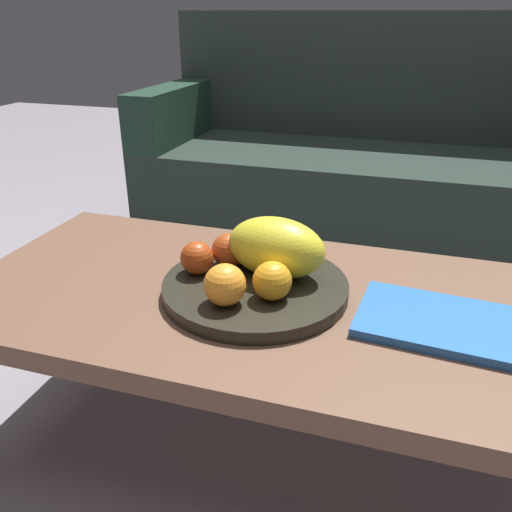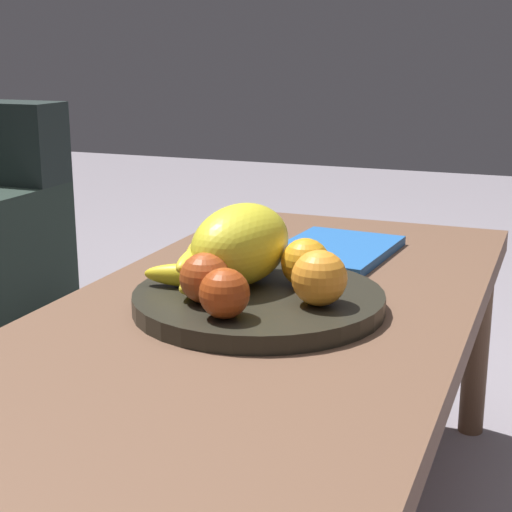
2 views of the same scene
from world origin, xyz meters
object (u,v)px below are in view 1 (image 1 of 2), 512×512
orange_front (225,285)px  apple_front (229,250)px  fruit_bowl (256,286)px  apple_left (196,259)px  coffee_table (270,316)px  melon_large_front (278,248)px  magazine (434,321)px  banana_bunch (266,250)px  orange_left (272,281)px  couch (360,170)px

orange_front → apple_front: bearing=107.6°
fruit_bowl → apple_left: 0.12m
coffee_table → melon_large_front: 0.13m
apple_left → magazine: bearing=-1.7°
coffee_table → banana_bunch: banana_bunch is taller
fruit_bowl → magazine: 0.32m
orange_front → coffee_table: bearing=60.4°
fruit_bowl → apple_left: bearing=-176.5°
fruit_bowl → apple_left: (-0.12, -0.01, 0.04)m
orange_left → apple_front: bearing=139.4°
banana_bunch → apple_left: bearing=-143.3°
melon_large_front → orange_left: (0.01, -0.09, -0.02)m
orange_left → orange_front: bearing=-149.6°
melon_large_front → magazine: melon_large_front is taller
couch → apple_left: couch is taller
couch → melon_large_front: couch is taller
melon_large_front → apple_left: melon_large_front is taller
melon_large_front → apple_front: (-0.10, 0.01, -0.02)m
couch → magazine: bearing=-78.0°
orange_left → apple_left: orange_left is taller
apple_front → apple_left: apple_front is taller
coffee_table → banana_bunch: bearing=112.1°
couch → coffee_table: bearing=-90.4°
orange_left → apple_front: 0.15m
orange_left → banana_bunch: (-0.05, 0.13, -0.01)m
orange_front → apple_front: 0.15m
fruit_bowl → orange_left: bearing=-50.0°
coffee_table → orange_front: size_ratio=16.31×
fruit_bowl → banana_bunch: size_ratio=2.10×
couch → fruit_bowl: size_ratio=4.93×
orange_left → magazine: size_ratio=0.27×
fruit_bowl → orange_front: 0.11m
orange_left → banana_bunch: orange_left is taller
melon_large_front → banana_bunch: bearing=130.9°
couch → orange_front: 1.41m
orange_front → magazine: (0.34, 0.08, -0.05)m
fruit_bowl → orange_front: bearing=-104.2°
banana_bunch → magazine: 0.34m
fruit_bowl → melon_large_front: melon_large_front is taller
coffee_table → couch: bearing=89.6°
magazine → banana_bunch: bearing=168.2°
apple_front → magazine: apple_front is taller
apple_front → magazine: size_ratio=0.27×
coffee_table → fruit_bowl: 0.06m
melon_large_front → magazine: bearing=-10.6°
melon_large_front → apple_left: bearing=-164.6°
orange_front → banana_bunch: bearing=83.3°
banana_bunch → couch: bearing=88.0°
orange_front → apple_left: bearing=135.3°
apple_front → banana_bunch: (0.07, 0.03, -0.01)m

